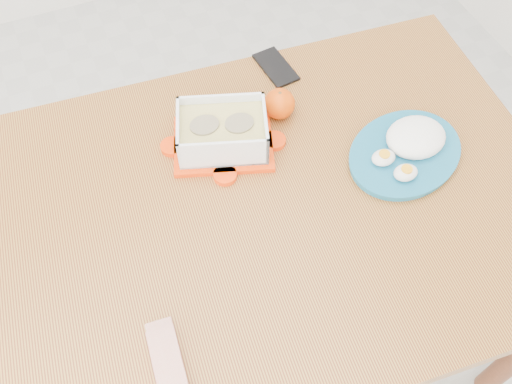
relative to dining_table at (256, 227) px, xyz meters
name	(u,v)px	position (x,y,z in m)	size (l,w,h in m)	color
ground	(191,324)	(-0.19, 0.10, -0.66)	(3.50, 3.50, 0.00)	#B7B7B2
dining_table	(256,227)	(0.00, 0.00, 0.00)	(1.41, 1.00, 0.75)	#A4782E
food_container	(223,133)	(0.00, 0.19, 0.13)	(0.27, 0.24, 0.10)	#FF3C07
orange_fruit	(279,104)	(0.16, 0.23, 0.12)	(0.07, 0.07, 0.07)	#FF5105
rice_plate	(409,147)	(0.38, 0.00, 0.11)	(0.36, 0.36, 0.08)	#186588
smartphone	(276,67)	(0.21, 0.37, 0.09)	(0.07, 0.13, 0.01)	black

